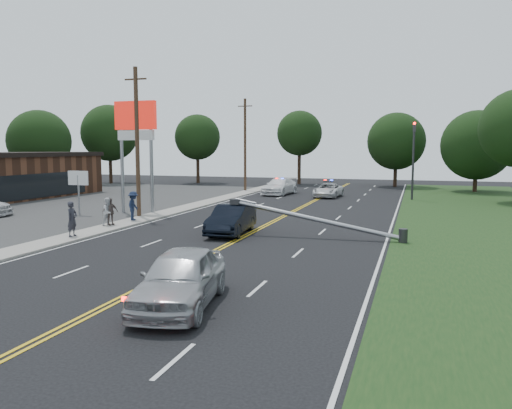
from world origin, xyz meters
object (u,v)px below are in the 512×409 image
(bystander_a, at_px, (72,219))
(traffic_signal, at_px, (413,154))
(utility_pole_mid, at_px, (137,142))
(emergency_b, at_px, (280,186))
(bystander_c, at_px, (133,206))
(pylon_sign, at_px, (136,130))
(crashed_sedan, at_px, (231,219))
(waiting_sedan, at_px, (181,278))
(utility_pole_far, at_px, (245,145))
(fallen_streetlight, at_px, (325,221))
(bystander_d, at_px, (110,212))
(small_sign, at_px, (78,182))
(emergency_a, at_px, (328,190))
(bystander_b, at_px, (108,212))

(bystander_a, bearing_deg, traffic_signal, -33.86)
(traffic_signal, bearing_deg, utility_pole_mid, -134.20)
(emergency_b, height_order, bystander_c, bystander_c)
(pylon_sign, height_order, crashed_sedan, pylon_sign)
(pylon_sign, relative_size, waiting_sedan, 1.59)
(crashed_sedan, distance_m, bystander_c, 7.79)
(crashed_sedan, bearing_deg, utility_pole_far, 103.17)
(fallen_streetlight, distance_m, bystander_d, 12.83)
(small_sign, distance_m, bystander_a, 9.98)
(emergency_b, relative_size, bystander_a, 3.12)
(crashed_sedan, height_order, bystander_c, bystander_c)
(crashed_sedan, bearing_deg, bystander_a, -156.20)
(bystander_c, bearing_deg, emergency_a, -36.84)
(crashed_sedan, distance_m, bystander_b, 7.74)
(small_sign, height_order, bystander_b, small_sign)
(small_sign, bearing_deg, emergency_a, 51.19)
(emergency_a, relative_size, bystander_a, 2.60)
(fallen_streetlight, bearing_deg, pylon_sign, 157.78)
(utility_pole_mid, height_order, bystander_c, utility_pole_mid)
(small_sign, bearing_deg, utility_pole_mid, 0.00)
(fallen_streetlight, relative_size, bystander_c, 5.07)
(fallen_streetlight, xyz_separation_m, utility_pole_far, (-13.39, 26.00, 4.17))
(pylon_sign, distance_m, emergency_b, 19.13)
(traffic_signal, relative_size, utility_pole_far, 0.70)
(emergency_a, distance_m, bystander_d, 24.13)
(bystander_b, bearing_deg, bystander_d, -4.19)
(utility_pole_far, xyz_separation_m, bystander_a, (0.93, -30.06, -4.05))
(waiting_sedan, relative_size, bystander_c, 2.72)
(waiting_sedan, bearing_deg, small_sign, 124.26)
(utility_pole_far, relative_size, bystander_a, 5.48)
(pylon_sign, xyz_separation_m, small_sign, (-3.50, -2.00, -3.66))
(utility_pole_mid, relative_size, waiting_sedan, 1.99)
(pylon_sign, height_order, waiting_sedan, pylon_sign)
(crashed_sedan, relative_size, bystander_c, 2.62)
(small_sign, bearing_deg, crashed_sedan, -17.61)
(emergency_a, xyz_separation_m, bystander_a, (-8.86, -26.20, 0.37))
(fallen_streetlight, height_order, bystander_a, bystander_a)
(utility_pole_mid, relative_size, emergency_b, 1.75)
(emergency_b, relative_size, bystander_b, 3.47)
(fallen_streetlight, height_order, waiting_sedan, fallen_streetlight)
(fallen_streetlight, distance_m, bystander_b, 12.87)
(traffic_signal, xyz_separation_m, utility_pole_mid, (-17.50, -18.00, 0.88))
(utility_pole_far, relative_size, bystander_b, 6.08)
(bystander_d, bearing_deg, emergency_a, 10.07)
(pylon_sign, xyz_separation_m, bystander_a, (2.23, -10.06, -4.96))
(bystander_c, distance_m, bystander_d, 2.21)
(bystander_b, bearing_deg, small_sign, 69.08)
(traffic_signal, relative_size, waiting_sedan, 1.40)
(pylon_sign, xyz_separation_m, emergency_a, (11.09, 16.14, -5.34))
(utility_pole_mid, xyz_separation_m, emergency_b, (4.58, 19.46, -4.26))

